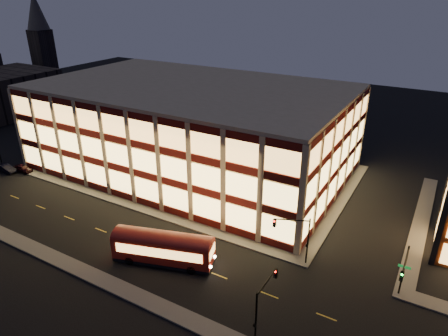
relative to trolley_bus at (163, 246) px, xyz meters
The scene contains 14 objects.
ground 11.86m from the trolley_bus, 142.49° to the left, with size 200.00×200.00×0.00m, color black.
sidewalk_office_south 14.83m from the trolley_bus, 146.53° to the left, with size 54.00×2.00×0.15m, color #514F4C.
sidewalk_office_east 27.82m from the trolley_bus, 60.29° to the left, with size 2.00×30.00×0.15m, color #514F4C.
sidewalk_tower_west 34.61m from the trolley_bus, 44.24° to the left, with size 2.00×30.00×0.15m, color #514F4C.
sidewalk_near 11.17m from the trolley_bus, 147.47° to the right, with size 100.00×2.00×0.15m, color #514F4C.
office_building 27.40m from the trolley_bus, 116.87° to the left, with size 50.45×30.45×14.50m.
church_tower 92.44m from the trolley_bus, 149.28° to the left, with size 5.00×5.00×18.00m, color #2D2621.
church_spire 94.52m from the trolley_bus, 149.28° to the left, with size 6.00×6.00×10.00m, color #4C473F.
traffic_signal_far 15.02m from the trolley_bus, 29.51° to the left, with size 3.79×1.87×6.00m.
traffic_signal_right 25.18m from the trolley_bus, 14.95° to the left, with size 1.20×4.37×6.00m.
traffic_signal_near 14.91m from the trolley_bus, 15.42° to the right, with size 0.32×4.45×6.00m.
trolley_bus is the anchor object (origin of this frame).
parked_car_0 37.01m from the trolley_bus, 168.24° to the left, with size 1.47×3.65×1.25m, color black.
parked_car_1 39.12m from the trolley_bus, behind, with size 1.41×4.04×1.33m, color black.
Camera 1 is at (33.96, -36.03, 29.00)m, focal length 32.00 mm.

